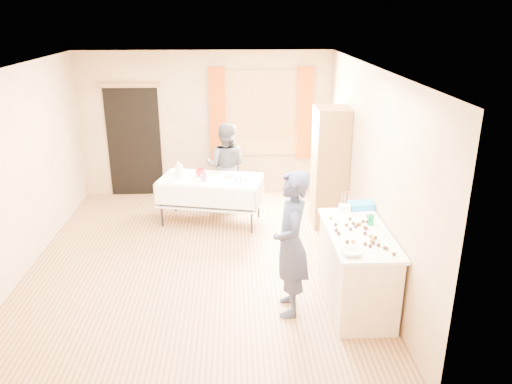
{
  "coord_description": "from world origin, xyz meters",
  "views": [
    {
      "loc": [
        0.5,
        -6.14,
        3.26
      ],
      "look_at": [
        0.78,
        0.0,
        1.0
      ],
      "focal_mm": 35.0,
      "sensor_mm": 36.0,
      "label": 1
    }
  ],
  "objects_px": {
    "cabinet": "(330,167)",
    "counter": "(356,268)",
    "girl": "(291,244)",
    "woman": "(226,166)",
    "party_table": "(211,196)",
    "chair": "(226,186)"
  },
  "relations": [
    {
      "from": "cabinet",
      "to": "counter",
      "type": "xyz_separation_m",
      "value": [
        -0.1,
        -2.33,
        -0.49
      ]
    },
    {
      "from": "girl",
      "to": "woman",
      "type": "relative_size",
      "value": 1.13
    },
    {
      "from": "counter",
      "to": "party_table",
      "type": "xyz_separation_m",
      "value": [
        -1.77,
        2.47,
        -0.01
      ]
    },
    {
      "from": "party_table",
      "to": "chair",
      "type": "height_order",
      "value": "chair"
    },
    {
      "from": "woman",
      "to": "party_table",
      "type": "bearing_deg",
      "value": 83.52
    },
    {
      "from": "cabinet",
      "to": "girl",
      "type": "distance_m",
      "value": 2.61
    },
    {
      "from": "chair",
      "to": "girl",
      "type": "xyz_separation_m",
      "value": [
        0.77,
        -3.47,
        0.54
      ]
    },
    {
      "from": "cabinet",
      "to": "chair",
      "type": "height_order",
      "value": "cabinet"
    },
    {
      "from": "counter",
      "to": "cabinet",
      "type": "bearing_deg",
      "value": 87.54
    },
    {
      "from": "counter",
      "to": "woman",
      "type": "relative_size",
      "value": 0.97
    },
    {
      "from": "cabinet",
      "to": "girl",
      "type": "height_order",
      "value": "cabinet"
    },
    {
      "from": "woman",
      "to": "cabinet",
      "type": "bearing_deg",
      "value": 169.19
    },
    {
      "from": "party_table",
      "to": "girl",
      "type": "relative_size",
      "value": 1.04
    },
    {
      "from": "cabinet",
      "to": "party_table",
      "type": "height_order",
      "value": "cabinet"
    },
    {
      "from": "counter",
      "to": "woman",
      "type": "bearing_deg",
      "value": 116.26
    },
    {
      "from": "counter",
      "to": "woman",
      "type": "height_order",
      "value": "woman"
    },
    {
      "from": "cabinet",
      "to": "chair",
      "type": "relative_size",
      "value": 1.91
    },
    {
      "from": "cabinet",
      "to": "party_table",
      "type": "bearing_deg",
      "value": 175.81
    },
    {
      "from": "counter",
      "to": "party_table",
      "type": "bearing_deg",
      "value": 125.6
    },
    {
      "from": "cabinet",
      "to": "woman",
      "type": "xyz_separation_m",
      "value": [
        -1.63,
        0.77,
        -0.19
      ]
    },
    {
      "from": "girl",
      "to": "party_table",
      "type": "bearing_deg",
      "value": -157.75
    },
    {
      "from": "chair",
      "to": "woman",
      "type": "xyz_separation_m",
      "value": [
        0.02,
        -0.24,
        0.45
      ]
    }
  ]
}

